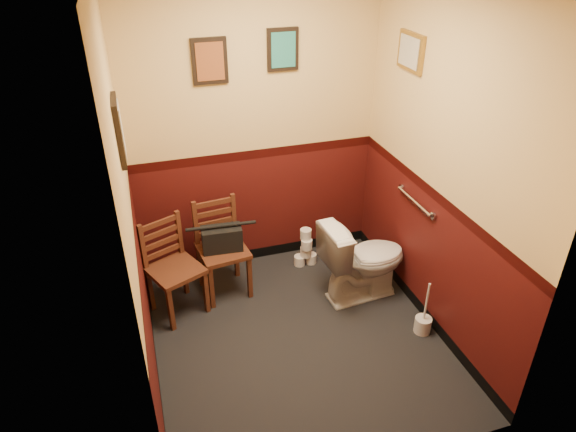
{
  "coord_description": "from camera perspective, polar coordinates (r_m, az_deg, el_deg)",
  "views": [
    {
      "loc": [
        -0.99,
        -2.9,
        2.92
      ],
      "look_at": [
        0.0,
        0.25,
        1.0
      ],
      "focal_mm": 32.0,
      "sensor_mm": 36.0,
      "label": 1
    }
  ],
  "objects": [
    {
      "name": "wall_front",
      "position": [
        2.52,
        10.12,
        -8.99
      ],
      "size": [
        2.2,
        0.0,
        2.7
      ],
      "primitive_type": "cube",
      "rotation": [
        -1.57,
        0.0,
        0.0
      ],
      "color": "#420F0D",
      "rests_on": "ground"
    },
    {
      "name": "framed_print_left",
      "position": [
        3.18,
        -18.25,
        9.02
      ],
      "size": [
        0.04,
        0.3,
        0.38
      ],
      "color": "black",
      "rests_on": "wall_left"
    },
    {
      "name": "toilet_brush",
      "position": [
        4.38,
        14.76,
        -11.51
      ],
      "size": [
        0.14,
        0.14,
        0.49
      ],
      "color": "silver",
      "rests_on": "floor"
    },
    {
      "name": "floor",
      "position": [
        4.23,
        1.05,
        -13.45
      ],
      "size": [
        2.2,
        2.4,
        0.0
      ],
      "primitive_type": "cube",
      "color": "black",
      "rests_on": "ground"
    },
    {
      "name": "chair_right",
      "position": [
        4.51,
        -7.4,
        -3.58
      ],
      "size": [
        0.45,
        0.45,
        0.86
      ],
      "rotation": [
        0.0,
        0.0,
        0.12
      ],
      "color": "#592C1A",
      "rests_on": "floor"
    },
    {
      "name": "chair_left",
      "position": [
        4.36,
        -12.68,
        -5.66
      ],
      "size": [
        0.52,
        0.52,
        0.84
      ],
      "rotation": [
        0.0,
        0.0,
        0.42
      ],
      "color": "#592C1A",
      "rests_on": "floor"
    },
    {
      "name": "wall_back",
      "position": [
        4.5,
        -3.7,
        9.71
      ],
      "size": [
        2.2,
        0.0,
        2.7
      ],
      "primitive_type": "cube",
      "rotation": [
        1.57,
        0.0,
        0.0
      ],
      "color": "#420F0D",
      "rests_on": "ground"
    },
    {
      "name": "framed_print_back_a",
      "position": [
        4.24,
        -8.69,
        16.64
      ],
      "size": [
        0.28,
        0.04,
        0.36
      ],
      "color": "black",
      "rests_on": "wall_back"
    },
    {
      "name": "wall_right",
      "position": [
        3.9,
        16.81,
        5.13
      ],
      "size": [
        0.0,
        2.4,
        2.7
      ],
      "primitive_type": "cube",
      "rotation": [
        1.57,
        0.0,
        -1.57
      ],
      "color": "#420F0D",
      "rests_on": "ground"
    },
    {
      "name": "framed_print_right",
      "position": [
        4.16,
        13.47,
        17.34
      ],
      "size": [
        0.04,
        0.34,
        0.28
      ],
      "color": "olive",
      "rests_on": "wall_right"
    },
    {
      "name": "tp_stack",
      "position": [
        4.93,
        1.98,
        -3.77
      ],
      "size": [
        0.22,
        0.14,
        0.39
      ],
      "color": "silver",
      "rests_on": "floor"
    },
    {
      "name": "toilet",
      "position": [
        4.48,
        8.37,
        -4.84
      ],
      "size": [
        0.79,
        0.48,
        0.74
      ],
      "primitive_type": "imported",
      "rotation": [
        0.0,
        0.0,
        1.65
      ],
      "color": "white",
      "rests_on": "floor"
    },
    {
      "name": "wall_left",
      "position": [
        3.3,
        -17.18,
        0.28
      ],
      "size": [
        0.0,
        2.4,
        2.7
      ],
      "primitive_type": "cube",
      "rotation": [
        1.57,
        0.0,
        1.57
      ],
      "color": "#420F0D",
      "rests_on": "ground"
    },
    {
      "name": "grab_bar",
      "position": [
        4.25,
        13.9,
        1.6
      ],
      "size": [
        0.05,
        0.56,
        0.06
      ],
      "color": "silver",
      "rests_on": "wall_right"
    },
    {
      "name": "framed_print_back_b",
      "position": [
        4.36,
        -0.57,
        18.01
      ],
      "size": [
        0.26,
        0.04,
        0.34
      ],
      "color": "black",
      "rests_on": "wall_back"
    },
    {
      "name": "handbag",
      "position": [
        4.41,
        -7.35,
        -2.48
      ],
      "size": [
        0.35,
        0.19,
        0.25
      ],
      "rotation": [
        0.0,
        0.0,
        -0.07
      ],
      "color": "black",
      "rests_on": "chair_right"
    }
  ]
}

